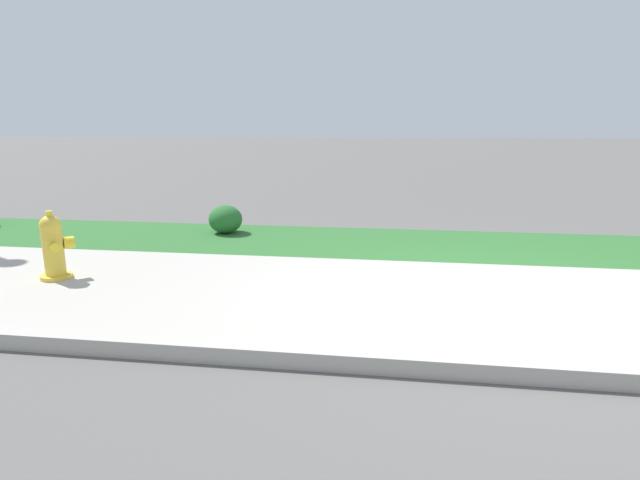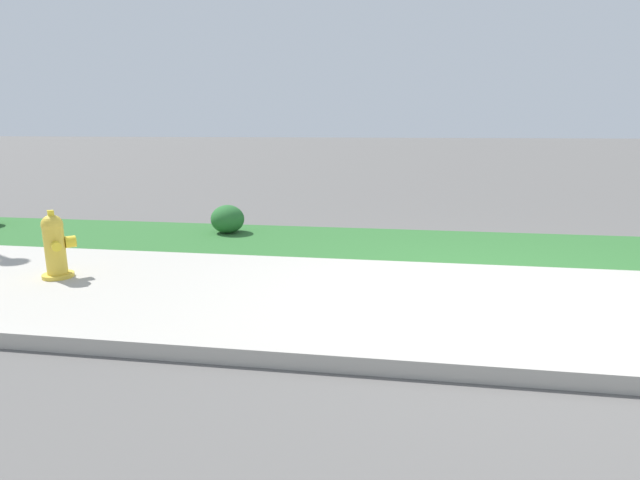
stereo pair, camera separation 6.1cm
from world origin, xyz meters
name	(u,v)px [view 2 (the right image)]	position (x,y,z in m)	size (l,w,h in m)	color
ground_plane	(503,305)	(0.00, 0.00, 0.00)	(120.00, 120.00, 0.00)	#5B5956
sidewalk_pavement	(503,305)	(0.00, 0.00, 0.01)	(18.00, 2.56, 0.01)	#ADA89E
grass_verge	(468,246)	(0.00, 2.20, 0.00)	(18.00, 1.85, 0.01)	#2D662D
street_curb	(549,374)	(0.00, -1.36, 0.06)	(18.00, 0.16, 0.12)	#ADA89E
fire_hydrant_near_corner	(55,246)	(-4.34, 0.14, 0.34)	(0.35, 0.35, 0.70)	gold
shrub_bush_mid_verge	(228,219)	(-3.35, 2.51, 0.20)	(0.48, 0.48, 0.41)	#28662D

